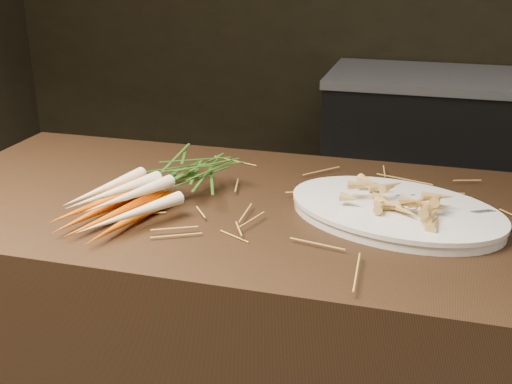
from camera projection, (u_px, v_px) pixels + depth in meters
The scene contains 5 objects.
straw_bedding at pixel (486, 223), 1.23m from camera, with size 1.40×0.60×0.02m, color #AE8B2F, non-canonical shape.
root_veg_bunch at pixel (160, 183), 1.34m from camera, with size 0.26×0.48×0.09m.
serving_platter at pixel (395, 213), 1.27m from camera, with size 0.43×0.29×0.02m, color white, non-canonical shape.
roasted_veg_heap at pixel (396, 196), 1.26m from camera, with size 0.21×0.15×0.05m, color #BF8E3A, non-canonical shape.
serving_fork at pixel (471, 228), 1.17m from camera, with size 0.01×0.16×0.00m, color silver.
Camera 1 is at (-0.12, -0.90, 1.41)m, focal length 45.00 mm.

